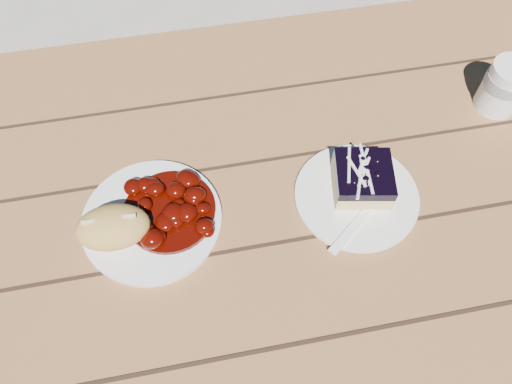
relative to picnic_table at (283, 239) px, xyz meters
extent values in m
plane|color=#A7A197|center=(0.00, 0.00, -0.59)|extent=(60.00, 60.00, 0.00)
cube|color=brown|center=(0.00, 0.00, 0.14)|extent=(2.00, 0.80, 0.05)
cube|color=brown|center=(0.00, 0.65, -0.15)|extent=(1.80, 0.25, 0.04)
cube|color=brown|center=(0.80, 0.65, -0.38)|extent=(0.06, 0.06, 0.42)
cylinder|color=white|center=(-0.23, -0.01, 0.17)|extent=(0.22, 0.22, 0.02)
ellipsoid|color=tan|center=(-0.28, -0.03, 0.21)|extent=(0.12, 0.08, 0.06)
cylinder|color=white|center=(0.11, -0.02, 0.17)|extent=(0.20, 0.20, 0.01)
cube|color=#E4C17C|center=(0.12, -0.01, 0.19)|extent=(0.11, 0.11, 0.03)
cube|color=black|center=(0.12, -0.01, 0.21)|extent=(0.11, 0.11, 0.02)
cylinder|color=white|center=(0.43, 0.13, 0.21)|extent=(0.08, 0.08, 0.10)
camera|label=1|loc=(-0.13, -0.40, 0.88)|focal=35.00mm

